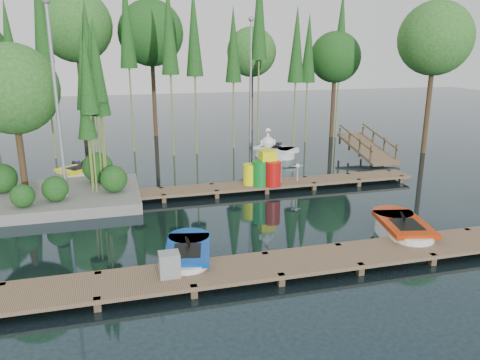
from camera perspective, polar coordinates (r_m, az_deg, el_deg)
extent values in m
plane|color=#1B2D33|center=(16.24, -1.24, -4.33)|extent=(90.00, 90.00, 0.00)
cube|color=brown|center=(12.17, 4.01, -10.28)|extent=(18.00, 1.50, 0.10)
cube|color=brown|center=(12.56, -26.89, -12.24)|extent=(0.16, 0.16, 0.50)
cube|color=brown|center=(11.16, -16.95, -14.74)|extent=(0.16, 0.16, 0.50)
cube|color=brown|center=(12.26, -16.84, -11.80)|extent=(0.16, 0.16, 0.50)
cube|color=brown|center=(11.25, -5.63, -13.81)|extent=(0.16, 0.16, 0.50)
cube|color=brown|center=(12.34, -6.65, -10.99)|extent=(0.16, 0.16, 0.50)
cube|color=brown|center=(11.73, 5.02, -12.45)|extent=(0.16, 0.16, 0.50)
cube|color=brown|center=(12.79, 3.05, -9.89)|extent=(0.16, 0.16, 0.50)
cube|color=brown|center=(12.57, 14.43, -10.89)|extent=(0.16, 0.16, 0.50)
cube|color=brown|center=(13.57, 11.81, -8.66)|extent=(0.16, 0.16, 0.50)
cube|color=brown|center=(13.70, 22.39, -9.32)|extent=(0.16, 0.16, 0.50)
cube|color=brown|center=(14.62, 19.41, -7.42)|extent=(0.16, 0.16, 0.50)
cube|color=brown|center=(15.90, 25.86, -6.26)|extent=(0.16, 0.16, 0.50)
cube|color=brown|center=(18.69, -0.14, -0.78)|extent=(15.00, 1.20, 0.10)
cube|color=brown|center=(17.87, -22.30, -3.48)|extent=(0.16, 0.16, 0.50)
cube|color=brown|center=(18.77, -21.98, -2.54)|extent=(0.16, 0.16, 0.50)
cube|color=brown|center=(17.71, -15.79, -3.04)|extent=(0.16, 0.16, 0.50)
cube|color=brown|center=(18.62, -15.79, -2.11)|extent=(0.16, 0.16, 0.50)
cube|color=brown|center=(17.78, -9.25, -2.56)|extent=(0.16, 0.16, 0.50)
cube|color=brown|center=(18.69, -9.57, -1.65)|extent=(0.16, 0.16, 0.50)
cube|color=brown|center=(18.08, -2.85, -2.05)|extent=(0.16, 0.16, 0.50)
cube|color=brown|center=(18.97, -3.48, -1.19)|extent=(0.16, 0.16, 0.50)
cube|color=brown|center=(18.60, 3.27, -1.54)|extent=(0.16, 0.16, 0.50)
cube|color=brown|center=(19.47, 2.38, -0.73)|extent=(0.16, 0.16, 0.50)
cube|color=brown|center=(19.31, 8.99, -1.05)|extent=(0.16, 0.16, 0.50)
cube|color=brown|center=(20.15, 7.88, -0.29)|extent=(0.16, 0.16, 0.50)
cube|color=brown|center=(20.21, 14.25, -0.59)|extent=(0.16, 0.16, 0.50)
cube|color=brown|center=(21.02, 12.98, 0.12)|extent=(0.16, 0.16, 0.50)
cube|color=brown|center=(21.26, 19.02, -0.17)|extent=(0.16, 0.16, 0.50)
cube|color=brown|center=(22.03, 17.64, 0.50)|extent=(0.16, 0.16, 0.50)
cube|color=gray|center=(18.74, -21.72, -2.12)|extent=(6.20, 4.20, 0.42)
sphere|color=#20551C|center=(19.41, -27.03, 0.19)|extent=(1.10, 1.10, 1.10)
sphere|color=#20551C|center=(17.58, -21.61, -1.01)|extent=(0.90, 0.90, 0.90)
sphere|color=#20551C|center=(19.55, -16.96, 1.51)|extent=(1.20, 1.20, 1.20)
sphere|color=#20551C|center=(17.36, -24.99, -1.76)|extent=(0.80, 0.80, 0.80)
sphere|color=#20551C|center=(18.02, -15.13, 0.13)|extent=(1.00, 1.00, 1.00)
cylinder|color=#42301C|center=(18.84, -25.17, 3.32)|extent=(0.24, 0.24, 3.60)
sphere|color=#36762B|center=(18.54, -25.98, 9.96)|extent=(3.20, 3.20, 3.20)
cylinder|color=olive|center=(18.55, -17.04, 6.99)|extent=(0.07, 0.07, 5.93)
cone|color=#20551C|center=(18.37, -17.57, 13.40)|extent=(0.70, 0.70, 2.97)
cylinder|color=olive|center=(18.42, -18.01, 6.43)|extent=(0.07, 0.07, 5.66)
cone|color=#20551C|center=(18.23, -18.55, 12.58)|extent=(0.70, 0.70, 2.83)
cylinder|color=olive|center=(18.62, -16.37, 5.98)|extent=(0.07, 0.07, 5.22)
cone|color=#20551C|center=(18.42, -16.81, 11.58)|extent=(0.70, 0.70, 2.61)
cylinder|color=olive|center=(17.81, -17.65, 5.95)|extent=(0.07, 0.07, 5.53)
cone|color=#20551C|center=(17.60, -18.18, 12.16)|extent=(0.70, 0.70, 2.76)
cylinder|color=olive|center=(18.08, -17.90, 3.61)|extent=(0.07, 0.07, 4.01)
cone|color=#20551C|center=(17.85, -18.28, 8.01)|extent=(0.70, 0.70, 2.01)
cylinder|color=olive|center=(18.42, -16.67, 7.25)|extent=(0.07, 0.07, 6.11)
cone|color=#20551C|center=(18.25, -17.21, 13.89)|extent=(0.70, 0.70, 3.05)
cylinder|color=#42301C|center=(27.33, 22.04, 9.32)|extent=(0.26, 0.26, 6.06)
sphere|color=#36762B|center=(27.21, 22.72, 15.65)|extent=(3.81, 3.81, 3.81)
cylinder|color=#42301C|center=(30.80, 11.30, 9.80)|extent=(0.26, 0.26, 5.02)
sphere|color=#20551C|center=(30.65, 11.56, 14.46)|extent=(3.16, 3.16, 3.16)
cylinder|color=#42301C|center=(33.00, 1.38, 10.73)|extent=(0.26, 0.26, 5.31)
sphere|color=#36762B|center=(32.87, 1.41, 15.34)|extent=(3.34, 3.34, 3.34)
cylinder|color=#42301C|center=(31.03, -10.49, 11.22)|extent=(0.26, 0.26, 6.46)
sphere|color=#20551C|center=(30.95, -10.80, 17.18)|extent=(4.06, 4.06, 4.06)
cylinder|color=#42301C|center=(30.92, -18.83, 11.00)|extent=(0.26, 0.26, 6.85)
sphere|color=#36762B|center=(30.87, -19.41, 17.33)|extent=(4.31, 4.31, 4.31)
cylinder|color=olive|center=(25.48, -25.79, 10.12)|extent=(0.09, 0.09, 7.48)
cone|color=#20551C|center=(25.42, -26.37, 14.80)|extent=(0.90, 0.90, 4.11)
cylinder|color=olive|center=(25.80, -22.64, 12.97)|extent=(0.09, 0.09, 9.66)
cone|color=#20551C|center=(25.86, -23.30, 18.93)|extent=(0.90, 0.90, 5.31)
cylinder|color=olive|center=(26.70, -17.75, 11.35)|extent=(0.09, 0.09, 7.69)
cone|color=#20551C|center=(26.64, -18.15, 15.96)|extent=(0.90, 0.90, 4.23)
cylinder|color=olive|center=(26.31, -13.35, 13.03)|extent=(0.09, 0.09, 8.99)
cone|color=#20551C|center=(26.32, -13.71, 18.50)|extent=(0.90, 0.90, 4.94)
cylinder|color=olive|center=(24.88, -8.44, 12.50)|extent=(0.09, 0.09, 8.44)
cone|color=#20551C|center=(24.86, -8.67, 17.94)|extent=(0.90, 0.90, 4.64)
cylinder|color=olive|center=(25.21, -5.50, 12.39)|extent=(0.09, 0.09, 8.22)
cone|color=#20551C|center=(25.18, -5.65, 17.63)|extent=(0.90, 0.90, 4.52)
cylinder|color=olive|center=(26.57, -0.81, 11.76)|extent=(0.09, 0.09, 7.41)
cone|color=#20551C|center=(26.50, -0.82, 16.23)|extent=(0.90, 0.90, 4.07)
cylinder|color=olive|center=(27.15, 2.30, 14.34)|extent=(0.09, 0.09, 9.77)
cone|color=#20551C|center=(27.22, 2.37, 20.11)|extent=(0.90, 0.90, 5.38)
cylinder|color=olive|center=(26.61, 6.78, 11.65)|extent=(0.09, 0.09, 7.40)
cone|color=#20551C|center=(26.54, 6.93, 16.12)|extent=(0.90, 0.90, 4.07)
cylinder|color=olive|center=(28.62, 8.20, 11.63)|extent=(0.09, 0.09, 7.14)
cone|color=#20551C|center=(28.55, 8.36, 15.63)|extent=(0.90, 0.90, 3.93)
cylinder|color=olive|center=(30.56, 11.99, 13.09)|extent=(0.09, 0.09, 8.61)
cone|color=#20551C|center=(30.56, 12.26, 17.61)|extent=(0.90, 0.90, 4.74)
cylinder|color=gray|center=(17.51, -21.35, 7.89)|extent=(0.12, 0.12, 7.00)
sphere|color=gray|center=(17.45, -22.60, 19.65)|extent=(0.30, 0.30, 0.30)
cylinder|color=gray|center=(26.99, 1.31, 11.39)|extent=(0.12, 0.12, 7.00)
sphere|color=gray|center=(26.95, 1.37, 19.04)|extent=(0.30, 0.30, 0.30)
cube|color=brown|center=(25.29, 15.20, 3.77)|extent=(1.50, 3.94, 0.95)
cube|color=brown|center=(23.59, 15.67, 2.99)|extent=(0.08, 0.08, 0.90)
cube|color=brown|center=(24.49, 14.39, 3.81)|extent=(0.08, 0.08, 0.90)
cube|color=brown|center=(25.41, 13.20, 4.57)|extent=(0.08, 0.08, 0.90)
cube|color=brown|center=(26.34, 12.09, 5.27)|extent=(0.08, 0.08, 0.90)
cube|color=brown|center=(24.83, 13.90, 5.06)|extent=(0.06, 3.54, 0.83)
cube|color=brown|center=(24.33, 18.52, 3.14)|extent=(0.08, 0.08, 0.90)
cube|color=brown|center=(25.20, 17.17, 3.93)|extent=(0.08, 0.08, 0.90)
cube|color=brown|center=(26.10, 15.92, 4.67)|extent=(0.08, 0.08, 0.90)
cube|color=brown|center=(27.01, 14.74, 5.35)|extent=(0.08, 0.08, 0.90)
cube|color=brown|center=(25.54, 16.66, 5.15)|extent=(0.06, 3.54, 0.83)
cube|color=white|center=(12.64, -6.37, -9.61)|extent=(1.34, 1.35, 0.52)
cylinder|color=white|center=(13.15, -6.25, -8.54)|extent=(1.34, 1.34, 0.52)
cylinder|color=white|center=(12.12, -6.49, -10.77)|extent=(1.34, 1.34, 0.52)
cube|color=#063CA3|center=(12.52, -6.41, -8.44)|extent=(1.54, 2.17, 0.13)
cylinder|color=#063CA3|center=(13.28, -6.24, -6.97)|extent=(1.37, 1.37, 0.13)
cube|color=black|center=(12.33, -6.45, -8.62)|extent=(0.88, 1.06, 0.06)
torus|color=black|center=(12.57, -6.40, -7.39)|extent=(0.19, 0.28, 0.25)
cube|color=white|center=(14.99, 19.24, -6.17)|extent=(1.46, 1.47, 0.56)
cylinder|color=white|center=(15.53, 18.39, -5.33)|extent=(1.46, 1.46, 0.56)
cylinder|color=white|center=(14.47, 20.16, -7.07)|extent=(1.46, 1.46, 0.56)
cube|color=#B12B08|center=(14.89, 19.35, -5.07)|extent=(1.68, 2.36, 0.14)
cylinder|color=#B12B08|center=(15.67, 18.12, -3.91)|extent=(1.49, 1.49, 0.14)
cube|color=black|center=(14.69, 19.67, -5.18)|extent=(0.96, 1.15, 0.06)
torus|color=black|center=(14.95, 19.20, -4.13)|extent=(0.21, 0.31, 0.27)
cube|color=white|center=(21.82, -18.61, 0.66)|extent=(1.65, 1.65, 0.54)
cylinder|color=white|center=(22.15, -17.37, 0.99)|extent=(1.64, 1.64, 0.54)
cylinder|color=white|center=(21.50, -19.88, 0.33)|extent=(1.64, 1.64, 0.54)
cube|color=#FFFE0D|center=(21.75, -18.67, 1.41)|extent=(2.34, 2.20, 0.14)
cylinder|color=#FFFE0D|center=(22.23, -16.88, 1.86)|extent=(1.68, 1.68, 0.14)
cube|color=black|center=(21.63, -19.10, 1.41)|extent=(1.21, 1.17, 0.06)
torus|color=black|center=(21.78, -18.41, 1.98)|extent=(0.30, 0.28, 0.26)
imported|color=#1E1E2D|center=(21.55, -19.26, 1.99)|extent=(0.53, 0.51, 0.95)
cube|color=white|center=(24.91, 4.22, 3.26)|extent=(1.59, 1.59, 0.51)
cylinder|color=white|center=(24.65, 5.38, 3.10)|extent=(1.58, 1.58, 0.51)
cylinder|color=white|center=(25.18, 3.09, 3.41)|extent=(1.58, 1.58, 0.51)
cube|color=white|center=(24.85, 4.24, 3.89)|extent=(2.16, 2.22, 0.13)
cylinder|color=white|center=(24.48, 5.93, 3.66)|extent=(1.62, 1.62, 0.13)
cube|color=black|center=(24.93, 3.86, 4.03)|extent=(1.14, 1.15, 0.06)
torus|color=black|center=(24.75, 4.53, 4.27)|extent=(0.28, 0.28, 0.25)
imported|color=#1E1E2D|center=(24.91, 3.77, 4.48)|extent=(0.46, 0.47, 0.84)
imported|color=#1E1E2D|center=(25.05, 4.79, 4.39)|extent=(0.35, 0.36, 0.64)
cube|color=gray|center=(11.49, -8.61, -10.14)|extent=(0.49, 0.42, 0.60)
cylinder|color=#FFFE0D|center=(18.69, 1.24, 0.70)|extent=(0.56, 0.56, 0.84)
cylinder|color=#0E8027|center=(18.58, 2.50, 0.84)|extent=(0.66, 0.66, 0.99)
cylinder|color=white|center=(19.08, 4.09, 1.22)|extent=(0.66, 0.66, 0.99)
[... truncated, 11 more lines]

